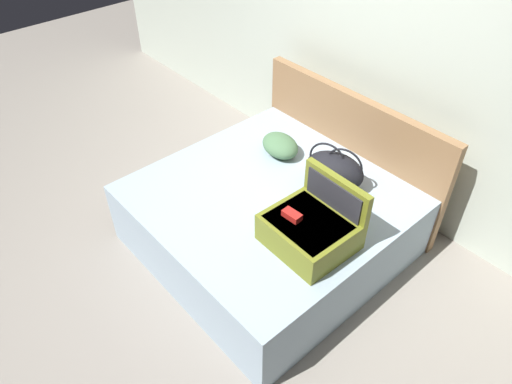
{
  "coord_description": "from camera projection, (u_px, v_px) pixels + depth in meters",
  "views": [
    {
      "loc": [
        1.99,
        -1.5,
        2.95
      ],
      "look_at": [
        0.0,
        0.26,
        0.65
      ],
      "focal_mm": 33.46,
      "sensor_mm": 36.0,
      "label": 1
    }
  ],
  "objects": [
    {
      "name": "ground_plane",
      "position": [
        231.0,
        268.0,
        3.81
      ],
      "size": [
        12.0,
        12.0,
        0.0
      ],
      "primitive_type": "plane",
      "color": "gray"
    },
    {
      "name": "back_wall",
      "position": [
        386.0,
        55.0,
        3.79
      ],
      "size": [
        8.0,
        0.1,
        2.6
      ],
      "primitive_type": "cube",
      "color": "#B7C1B2",
      "rests_on": "ground"
    },
    {
      "name": "bed",
      "position": [
        269.0,
        220.0,
        3.83
      ],
      "size": [
        1.85,
        1.82,
        0.55
      ],
      "primitive_type": "cube",
      "color": "#99ADBC",
      "rests_on": "ground"
    },
    {
      "name": "headboard",
      "position": [
        349.0,
        149.0,
        4.14
      ],
      "size": [
        1.89,
        0.08,
        1.05
      ],
      "primitive_type": "cube",
      "color": "olive",
      "rests_on": "ground"
    },
    {
      "name": "hard_case_large",
      "position": [
        311.0,
        228.0,
        3.18
      ],
      "size": [
        0.56,
        0.52,
        0.46
      ],
      "rotation": [
        0.0,
        0.0,
        -0.03
      ],
      "color": "olive",
      "rests_on": "bed"
    },
    {
      "name": "duffel_bag",
      "position": [
        334.0,
        170.0,
        3.64
      ],
      "size": [
        0.53,
        0.42,
        0.37
      ],
      "rotation": [
        0.0,
        0.0,
        0.3
      ],
      "color": "black",
      "rests_on": "bed"
    },
    {
      "name": "pillow_near_headboard",
      "position": [
        280.0,
        145.0,
        4.0
      ],
      "size": [
        0.4,
        0.32,
        0.16
      ],
      "primitive_type": "ellipsoid",
      "rotation": [
        0.0,
        0.0,
        -0.16
      ],
      "color": "#4C724C",
      "rests_on": "bed"
    }
  ]
}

